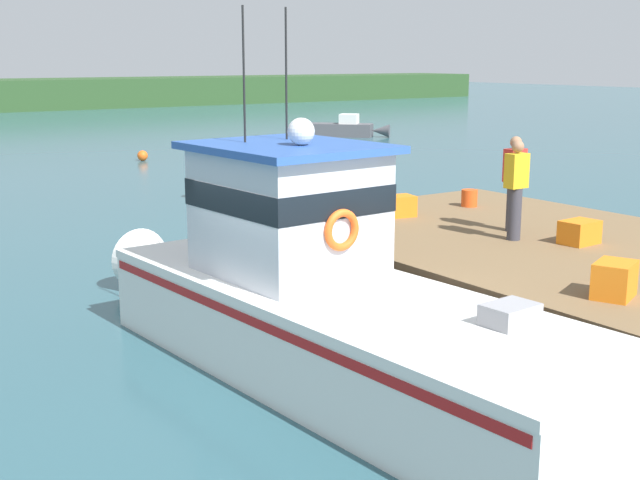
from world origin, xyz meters
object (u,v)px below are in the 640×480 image
object	(u,v)px
bait_bucket	(469,198)
moored_boat_far_right	(343,129)
crate_single_far	(398,206)
deckhand_by_the_boat	(516,188)
main_fishing_boat	(317,297)
crate_stack_mid_dock	(614,280)
deckhand_further_back	(514,182)
mooring_buoy_inshore	(143,156)
mooring_buoy_outer	(194,189)
crate_single_by_cleat	(579,232)

from	to	relation	value
bait_bucket	moored_boat_far_right	xyz separation A→B (m)	(14.63, 24.35, -0.96)
crate_single_far	deckhand_by_the_boat	world-z (taller)	deckhand_by_the_boat
main_fishing_boat	crate_stack_mid_dock	xyz separation A→B (m)	(2.67, -2.65, 0.42)
deckhand_further_back	crate_stack_mid_dock	bearing A→B (deg)	-119.67
bait_bucket	mooring_buoy_inshore	size ratio (longest dim) A/B	0.80
main_fishing_boat	moored_boat_far_right	bearing A→B (deg)	53.30
crate_stack_mid_dock	mooring_buoy_inshore	bearing A→B (deg)	79.81
mooring_buoy_inshore	main_fishing_boat	bearing A→B (deg)	-107.44
main_fishing_boat	crate_stack_mid_dock	distance (m)	3.78
bait_bucket	deckhand_by_the_boat	xyz separation A→B (m)	(-1.64, -2.70, 0.69)
main_fishing_boat	mooring_buoy_inshore	world-z (taller)	main_fishing_boat
main_fishing_boat	mooring_buoy_outer	xyz separation A→B (m)	(4.99, 13.89, -0.77)
deckhand_further_back	moored_boat_far_right	size ratio (longest dim) A/B	0.40
bait_bucket	deckhand_further_back	bearing A→B (deg)	-117.32
crate_single_far	mooring_buoy_outer	distance (m)	10.91
deckhand_by_the_boat	moored_boat_far_right	xyz separation A→B (m)	(16.27, 27.04, -1.65)
mooring_buoy_inshore	mooring_buoy_outer	xyz separation A→B (m)	(-2.36, -9.49, 0.02)
mooring_buoy_outer	main_fishing_boat	bearing A→B (deg)	-109.75
crate_single_by_cleat	deckhand_further_back	world-z (taller)	deckhand_further_back
crate_single_far	bait_bucket	distance (m)	1.88
crate_single_by_cleat	mooring_buoy_outer	world-z (taller)	crate_single_by_cleat
moored_boat_far_right	mooring_buoy_inshore	world-z (taller)	moored_boat_far_right
crate_single_far	deckhand_by_the_boat	distance (m)	2.77
crate_stack_mid_dock	crate_single_by_cleat	bearing A→B (deg)	46.19
bait_bucket	crate_stack_mid_dock	bearing A→B (deg)	-118.79
crate_single_by_cleat	mooring_buoy_inshore	size ratio (longest dim) A/B	1.41
mooring_buoy_outer	bait_bucket	bearing A→B (deg)	-85.53
main_fishing_boat	moored_boat_far_right	size ratio (longest dim) A/B	2.42
crate_single_far	moored_boat_far_right	distance (m)	29.45
crate_single_by_cleat	deckhand_further_back	xyz separation A→B (m)	(-0.13, 1.32, 0.67)
crate_stack_mid_dock	bait_bucket	distance (m)	6.56
main_fishing_boat	mooring_buoy_outer	bearing A→B (deg)	70.25
crate_single_by_cleat	mooring_buoy_inshore	bearing A→B (deg)	83.95
crate_single_far	mooring_buoy_inshore	size ratio (longest dim) A/B	1.41
crate_single_far	crate_stack_mid_dock	bearing A→B (deg)	-102.63
main_fishing_boat	deckhand_by_the_boat	size ratio (longest dim) A/B	6.07
crate_single_far	deckhand_further_back	size ratio (longest dim) A/B	0.37
crate_stack_mid_dock	bait_bucket	xyz separation A→B (m)	(3.16, 5.75, -0.06)
crate_stack_mid_dock	deckhand_further_back	size ratio (longest dim) A/B	0.37
main_fishing_boat	mooring_buoy_inshore	size ratio (longest dim) A/B	23.26
crate_stack_mid_dock	crate_single_far	xyz separation A→B (m)	(1.28, 5.74, -0.03)
main_fishing_boat	crate_single_by_cleat	world-z (taller)	main_fishing_boat
deckhand_further_back	moored_boat_far_right	xyz separation A→B (m)	(15.76, 26.53, -1.65)
moored_boat_far_right	mooring_buoy_outer	size ratio (longest dim) A/B	8.60
crate_single_far	moored_boat_far_right	bearing A→B (deg)	55.88
mooring_buoy_inshore	crate_stack_mid_dock	bearing A→B (deg)	-100.19
mooring_buoy_outer	deckhand_further_back	bearing A→B (deg)	-91.27
crate_stack_mid_dock	mooring_buoy_outer	size ratio (longest dim) A/B	1.26
crate_single_far	deckhand_further_back	distance (m)	2.39
main_fishing_boat	mooring_buoy_inshore	bearing A→B (deg)	72.56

